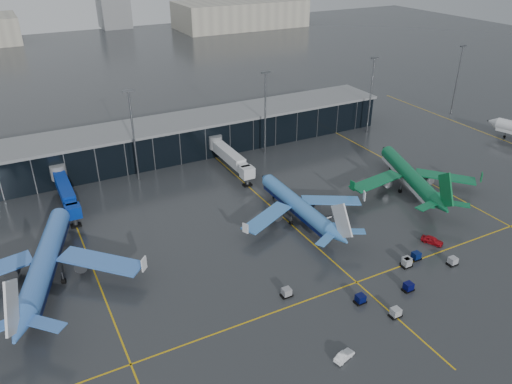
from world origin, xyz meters
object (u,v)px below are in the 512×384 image
airliner_klm_near (297,196)px  service_van_white (344,356)px  service_van_red (432,240)px  airliner_arkefly (43,249)px  baggage_carts (393,278)px  mobile_airstair (325,225)px  airliner_aer_lingus (410,167)px

airliner_klm_near → service_van_white: 45.22m
airliner_klm_near → service_van_white: (-16.84, -41.64, -5.24)m
service_van_red → airliner_arkefly: bearing=135.1°
baggage_carts → airliner_klm_near: bearing=97.3°
service_van_red → service_van_white: service_van_red is taller
baggage_carts → service_van_red: bearing=20.7°
mobile_airstair → service_van_white: 40.37m
service_van_red → airliner_aer_lingus: bearing=32.7°
service_van_red → service_van_white: 41.75m
airliner_arkefly → service_van_red: airliner_arkefly is taller
airliner_aer_lingus → baggage_carts: airliner_aer_lingus is taller
airliner_arkefly → service_van_white: (39.10, -44.62, -6.36)m
baggage_carts → service_van_white: (-20.66, -11.87, -0.10)m
airliner_klm_near → mobile_airstair: bearing=-62.3°
airliner_arkefly → airliner_aer_lingus: airliner_arkefly is taller
airliner_klm_near → airliner_aer_lingus: size_ratio=0.93×
airliner_klm_near → airliner_aer_lingus: 34.62m
airliner_arkefly → service_van_red: (76.65, -26.37, -6.21)m
airliner_aer_lingus → baggage_carts: bearing=-116.9°
airliner_klm_near → baggage_carts: bearing=-82.4°
airliner_aer_lingus → baggage_carts: (-30.79, -29.18, -5.59)m
airliner_arkefly → airliner_klm_near: size_ratio=1.19×
baggage_carts → mobile_airstair: 23.00m
airliner_aer_lingus → service_van_white: 66.07m
airliner_arkefly → service_van_red: 81.30m
airliner_klm_near → service_van_red: 31.65m
airliner_arkefly → airliner_klm_near: (55.94, -2.98, -1.12)m
service_van_red → service_van_white: bearing=-180.0°
airliner_arkefly → service_van_white: 59.67m
baggage_carts → service_van_red: baggage_carts is taller
service_van_white → baggage_carts: bearing=-76.7°
service_van_red → service_van_white: size_ratio=1.18×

